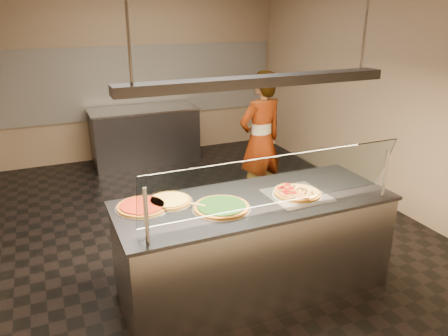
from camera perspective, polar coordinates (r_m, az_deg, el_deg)
name	(u,v)px	position (r m, az deg, el deg)	size (l,w,h in m)	color
ground	(201,225)	(5.40, -3.00, -7.46)	(5.00, 6.00, 0.02)	black
wall_back	(138,70)	(7.74, -11.20, 12.49)	(5.00, 0.02, 3.00)	#987B62
wall_front	(402,216)	(2.42, 22.18, -5.78)	(5.00, 0.02, 3.00)	#987B62
wall_right	(377,88)	(6.19, 19.40, 9.85)	(0.02, 6.00, 3.00)	#987B62
tile_band	(139,82)	(7.74, -11.05, 11.00)	(4.90, 0.02, 1.20)	silver
serving_counter	(254,246)	(4.03, 3.93, -10.10)	(2.44, 0.94, 0.93)	#B7B7BC
sneeze_guard	(276,181)	(3.42, 6.84, -1.74)	(2.20, 0.18, 0.54)	#B7B7BC
perforated_tray	(297,195)	(3.93, 9.49, -3.45)	(0.51, 0.51, 0.01)	silver
half_pizza_pepperoni	(287,193)	(3.87, 8.24, -3.31)	(0.23, 0.42, 0.05)	brown
half_pizza_sausage	(307,191)	(3.98, 10.73, -2.94)	(0.22, 0.42, 0.04)	brown
pizza_spinach	(221,207)	(3.63, -0.36, -5.09)	(0.50, 0.50, 0.03)	silver
pizza_cheese	(169,200)	(3.78, -7.17, -4.21)	(0.41, 0.41, 0.03)	silver
pizza_tomato	(142,206)	(3.71, -10.63, -4.91)	(0.45, 0.45, 0.03)	silver
pizza_spatula	(204,204)	(3.66, -2.61, -4.67)	(0.28, 0.17, 0.02)	#B7B7BC
prep_table	(145,135)	(7.50, -10.27, 4.22)	(1.76, 0.74, 0.93)	#3D3D42
worker	(261,141)	(5.62, 4.80, 3.57)	(0.65, 0.43, 1.78)	#403D46
heat_lamp_housing	(258,81)	(3.52, 4.52, 11.22)	(2.30, 0.18, 0.08)	#3D3D42
lamp_rod_left	(126,8)	(3.14, -12.64, 19.72)	(0.02, 0.02, 1.01)	#B7B7BC
lamp_rod_right	(367,8)	(4.04, 18.19, 19.26)	(0.02, 0.02, 1.01)	#B7B7BC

